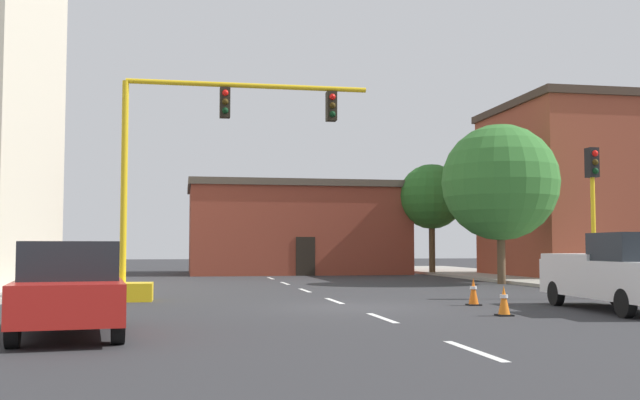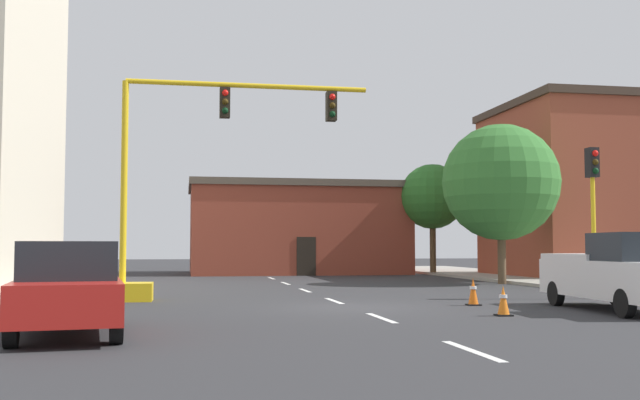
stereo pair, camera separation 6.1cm
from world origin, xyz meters
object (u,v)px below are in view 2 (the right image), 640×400
object	(u,v)px
tree_right_far	(432,197)
traffic_cone_roadside_a	(503,301)
traffic_light_pole_right	(593,187)
sedan_red_near_left	(68,287)
traffic_cone_roadside_b	(473,292)
pickup_truck_white	(621,273)
tree_right_mid	(501,182)
traffic_signal_gantry	(159,228)

from	to	relation	value
tree_right_far	traffic_cone_roadside_a	distance (m)	26.29
traffic_light_pole_right	sedan_red_near_left	size ratio (longest dim) A/B	1.02
sedan_red_near_left	traffic_cone_roadside_b	xyz separation A→B (m)	(10.11, 5.29, -0.51)
pickup_truck_white	sedan_red_near_left	world-z (taller)	pickup_truck_white
tree_right_mid	sedan_red_near_left	xyz separation A→B (m)	(-15.95, -16.41, -3.62)
pickup_truck_white	traffic_cone_roadside_a	xyz separation A→B (m)	(-3.53, -0.69, -0.62)
tree_right_far	traffic_cone_roadside_b	bearing A→B (deg)	-106.21
tree_right_far	traffic_cone_roadside_a	size ratio (longest dim) A/B	8.97
traffic_signal_gantry	pickup_truck_white	distance (m)	13.26
pickup_truck_white	sedan_red_near_left	size ratio (longest dim) A/B	1.18
tree_right_mid	sedan_red_near_left	world-z (taller)	tree_right_mid
sedan_red_near_left	traffic_signal_gantry	bearing A→B (deg)	81.31
traffic_light_pole_right	traffic_cone_roadside_b	world-z (taller)	traffic_light_pole_right
sedan_red_near_left	traffic_cone_roadside_a	bearing A→B (deg)	12.74
tree_right_mid	traffic_light_pole_right	bearing A→B (deg)	-96.42
tree_right_mid	traffic_cone_roadside_a	size ratio (longest dim) A/B	9.79
pickup_truck_white	traffic_cone_roadside_a	distance (m)	3.65
traffic_light_pole_right	pickup_truck_white	world-z (taller)	traffic_light_pole_right
traffic_cone_roadside_b	tree_right_mid	bearing A→B (deg)	62.29
traffic_signal_gantry	traffic_cone_roadside_b	size ratio (longest dim) A/B	10.95
tree_right_mid	pickup_truck_white	xyz separation A→B (m)	(-2.81, -13.56, -3.53)
traffic_signal_gantry	tree_right_mid	world-z (taller)	tree_right_mid
pickup_truck_white	traffic_cone_roadside_a	size ratio (longest dim) A/B	7.60
tree_right_mid	pickup_truck_white	size ratio (longest dim) A/B	1.29
traffic_light_pole_right	tree_right_far	world-z (taller)	tree_right_far
traffic_signal_gantry	sedan_red_near_left	distance (m)	8.98
traffic_signal_gantry	tree_right_far	distance (m)	23.95
pickup_truck_white	traffic_cone_roadside_b	world-z (taller)	pickup_truck_white
traffic_cone_roadside_a	tree_right_far	bearing A→B (deg)	74.65
traffic_signal_gantry	sedan_red_near_left	size ratio (longest dim) A/B	1.81
traffic_signal_gantry	traffic_light_pole_right	xyz separation A→B (m)	(13.56, -1.71, 1.32)
traffic_light_pole_right	sedan_red_near_left	distance (m)	16.70
traffic_signal_gantry	traffic_light_pole_right	world-z (taller)	traffic_signal_gantry
traffic_signal_gantry	tree_right_far	bearing A→B (deg)	50.58
traffic_signal_gantry	tree_right_mid	size ratio (longest dim) A/B	1.20
tree_right_far	tree_right_mid	bearing A→B (deg)	-92.79
pickup_truck_white	traffic_light_pole_right	bearing A→B (deg)	67.32
sedan_red_near_left	traffic_cone_roadside_b	distance (m)	11.42
traffic_signal_gantry	tree_right_mid	xyz separation A→B (m)	(14.61, 7.63, 2.29)
pickup_truck_white	sedan_red_near_left	distance (m)	13.45
traffic_cone_roadside_a	traffic_cone_roadside_b	size ratio (longest dim) A/B	0.93
traffic_cone_roadside_a	traffic_cone_roadside_b	distance (m)	3.16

